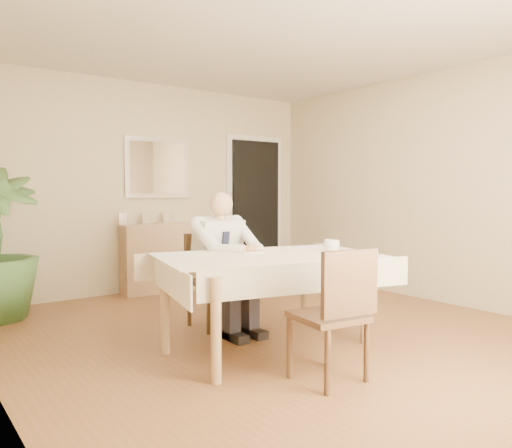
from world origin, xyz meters
TOP-DOWN VIEW (x-y plane):
  - room at (0.00, 0.00)m, footprint 5.00×5.02m
  - doorway at (1.55, 2.46)m, footprint 0.96×0.07m
  - mirror at (0.02, 2.47)m, footprint 0.86×0.04m
  - dining_table at (-0.35, -0.28)m, footprint 1.94×1.40m
  - chair_far at (-0.35, 0.60)m, footprint 0.44×0.44m
  - chair_near at (-0.44, -1.12)m, footprint 0.47×0.47m
  - seated_man at (-0.35, 0.31)m, footprint 0.48×0.72m
  - plate at (-0.37, -0.06)m, footprint 0.26×0.26m
  - food at (-0.37, -0.06)m, footprint 0.14×0.14m
  - knife at (-0.33, -0.12)m, footprint 0.01×0.13m
  - fork at (-0.41, -0.12)m, footprint 0.01×0.13m
  - coffee_mug at (0.17, -0.46)m, footprint 0.17×0.17m
  - sideboard at (0.02, 2.32)m, footprint 1.09×0.44m
  - photo_frame_left at (-0.50, 2.34)m, footprint 0.10×0.02m
  - photo_frame_center at (-0.20, 2.36)m, footprint 0.10×0.02m
  - photo_frame_right at (0.09, 2.37)m, footprint 0.10×0.02m

SIDE VIEW (x-z plane):
  - sideboard at x=0.02m, z-range 0.00..0.85m
  - chair_far at x=-0.35m, z-range 0.05..0.91m
  - chair_near at x=-0.44m, z-range 0.05..0.94m
  - dining_table at x=-0.35m, z-range 0.29..1.04m
  - seated_man at x=-0.35m, z-range 0.07..1.31m
  - plate at x=-0.37m, z-range 0.75..0.77m
  - knife at x=-0.33m, z-range 0.77..0.78m
  - fork at x=-0.41m, z-range 0.77..0.78m
  - food at x=-0.37m, z-range 0.76..0.81m
  - coffee_mug at x=0.17m, z-range 0.75..0.86m
  - photo_frame_left at x=-0.50m, z-range 0.85..0.99m
  - photo_frame_center at x=-0.20m, z-range 0.85..0.99m
  - photo_frame_right at x=0.09m, z-range 0.85..0.99m
  - doorway at x=1.55m, z-range -0.05..2.05m
  - room at x=0.00m, z-range 0.00..2.60m
  - mirror at x=0.02m, z-range 1.17..1.93m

